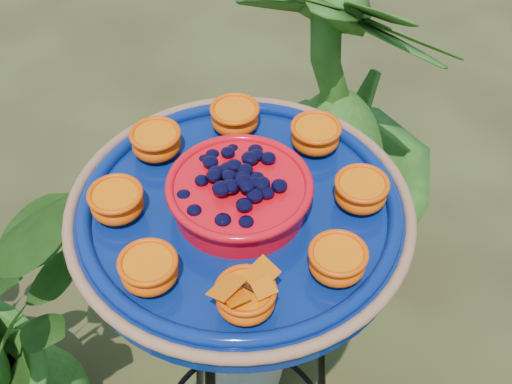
# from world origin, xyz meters

# --- Properties ---
(tripod_stand) EXTENTS (0.41, 0.41, 0.94)m
(tripod_stand) POSITION_xyz_m (0.09, 0.13, 0.57)
(tripod_stand) COLOR black
(tripod_stand) RESTS_ON ground
(feeder_dish) EXTENTS (0.57, 0.57, 0.11)m
(feeder_dish) POSITION_xyz_m (0.09, 0.13, 0.98)
(feeder_dish) COLOR navy
(feeder_dish) RESTS_ON tripod_stand
(shrub_back_right) EXTENTS (0.78, 0.78, 0.99)m
(shrub_back_right) POSITION_xyz_m (0.59, 0.66, 0.50)
(shrub_back_right) COLOR #224512
(shrub_back_right) RESTS_ON ground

